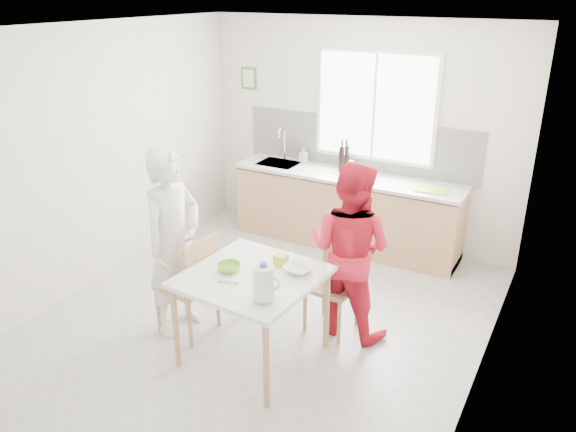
% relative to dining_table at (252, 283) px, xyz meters
% --- Properties ---
extents(ground, '(4.50, 4.50, 0.00)m').
position_rel_dining_table_xyz_m(ground, '(-0.24, 0.56, -0.72)').
color(ground, '#B7B7B2').
rests_on(ground, ground).
extents(room_shell, '(4.50, 4.50, 4.50)m').
position_rel_dining_table_xyz_m(room_shell, '(-0.24, 0.56, 0.92)').
color(room_shell, silver).
rests_on(room_shell, ground).
extents(window, '(1.50, 0.06, 1.30)m').
position_rel_dining_table_xyz_m(window, '(-0.04, 2.79, 0.98)').
color(window, white).
rests_on(window, room_shell).
extents(backsplash, '(3.00, 0.02, 0.65)m').
position_rel_dining_table_xyz_m(backsplash, '(-0.24, 2.80, 0.50)').
color(backsplash, white).
rests_on(backsplash, room_shell).
extents(picture_frame, '(0.22, 0.03, 0.28)m').
position_rel_dining_table_xyz_m(picture_frame, '(-1.79, 2.79, 1.18)').
color(picture_frame, '#40873D').
rests_on(picture_frame, room_shell).
extents(kitchen_counter, '(2.84, 0.64, 1.37)m').
position_rel_dining_table_xyz_m(kitchen_counter, '(-0.24, 2.51, -0.30)').
color(kitchen_counter, tan).
rests_on(kitchen_counter, ground).
extents(dining_table, '(1.12, 1.12, 0.80)m').
position_rel_dining_table_xyz_m(dining_table, '(0.00, 0.00, 0.00)').
color(dining_table, white).
rests_on(dining_table, ground).
extents(chair_left, '(0.48, 0.48, 0.97)m').
position_rel_dining_table_xyz_m(chair_left, '(-0.67, 0.05, -0.18)').
color(chair_left, tan).
rests_on(chair_left, ground).
extents(chair_far, '(0.45, 0.45, 0.91)m').
position_rel_dining_table_xyz_m(chair_far, '(0.41, 0.79, -0.22)').
color(chair_far, tan).
rests_on(chair_far, ground).
extents(person_white, '(0.46, 0.66, 1.75)m').
position_rel_dining_table_xyz_m(person_white, '(-0.87, 0.06, 0.15)').
color(person_white, white).
rests_on(person_white, ground).
extents(person_red, '(0.84, 0.68, 1.65)m').
position_rel_dining_table_xyz_m(person_red, '(0.54, 0.79, 0.10)').
color(person_red, red).
rests_on(person_red, ground).
extents(bowl_green, '(0.21, 0.21, 0.06)m').
position_rel_dining_table_xyz_m(bowl_green, '(-0.20, -0.04, 0.11)').
color(bowl_green, '#7BC32D').
rests_on(bowl_green, dining_table).
extents(bowl_white, '(0.25, 0.25, 0.06)m').
position_rel_dining_table_xyz_m(bowl_white, '(0.32, 0.23, 0.11)').
color(bowl_white, white).
rests_on(bowl_white, dining_table).
extents(milk_jug, '(0.23, 0.17, 0.29)m').
position_rel_dining_table_xyz_m(milk_jug, '(0.30, -0.30, 0.24)').
color(milk_jug, white).
rests_on(milk_jug, dining_table).
extents(green_box, '(0.11, 0.11, 0.09)m').
position_rel_dining_table_xyz_m(green_box, '(0.12, 0.27, 0.13)').
color(green_box, '#A5CE2F').
rests_on(green_box, dining_table).
extents(spoon, '(0.16, 0.06, 0.01)m').
position_rel_dining_table_xyz_m(spoon, '(-0.10, -0.21, 0.09)').
color(spoon, '#A5A5AA').
rests_on(spoon, dining_table).
extents(cutting_board, '(0.38, 0.29, 0.01)m').
position_rel_dining_table_xyz_m(cutting_board, '(0.80, 2.44, 0.20)').
color(cutting_board, '#90D030').
rests_on(cutting_board, kitchen_counter).
extents(wine_bottle_a, '(0.07, 0.07, 0.32)m').
position_rel_dining_table_xyz_m(wine_bottle_a, '(-0.34, 2.56, 0.36)').
color(wine_bottle_a, black).
rests_on(wine_bottle_a, kitchen_counter).
extents(wine_bottle_b, '(0.07, 0.07, 0.30)m').
position_rel_dining_table_xyz_m(wine_bottle_b, '(-0.34, 2.70, 0.35)').
color(wine_bottle_b, black).
rests_on(wine_bottle_b, kitchen_counter).
extents(jar_amber, '(0.06, 0.06, 0.16)m').
position_rel_dining_table_xyz_m(jar_amber, '(-0.21, 2.55, 0.28)').
color(jar_amber, brown).
rests_on(jar_amber, kitchen_counter).
extents(soap_bottle, '(0.10, 0.10, 0.19)m').
position_rel_dining_table_xyz_m(soap_bottle, '(-0.93, 2.70, 0.29)').
color(soap_bottle, '#999999').
rests_on(soap_bottle, kitchen_counter).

